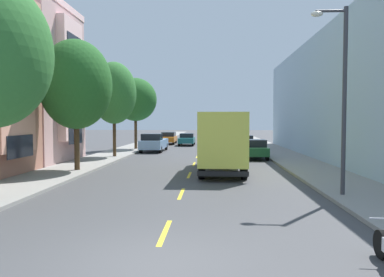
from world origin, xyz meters
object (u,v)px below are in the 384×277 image
at_px(parked_hatchback_forest, 255,149).
at_px(parked_suv_champagne, 237,136).
at_px(street_lamp, 340,87).
at_px(street_tree_third, 114,93).
at_px(moving_teal_sedan, 187,139).
at_px(parked_suv_white, 239,138).
at_px(parked_wagon_orange, 169,138).
at_px(delivery_box_truck, 222,139).
at_px(street_tree_second, 76,85).
at_px(parked_pickup_sky, 154,143).
at_px(parked_hatchback_black, 244,143).
at_px(street_tree_farthest, 135,100).

relative_size(parked_hatchback_forest, parked_suv_champagne, 0.83).
bearing_deg(parked_hatchback_forest, street_lamp, -83.87).
xyz_separation_m(street_tree_third, parked_hatchback_forest, (10.84, -0.06, -4.30)).
bearing_deg(parked_hatchback_forest, moving_teal_sedan, 112.27).
distance_m(street_tree_third, parked_hatchback_forest, 11.67).
bearing_deg(parked_suv_white, street_lamp, -86.66).
bearing_deg(parked_wagon_orange, delivery_box_truck, -76.28).
relative_size(street_tree_second, parked_wagon_orange, 1.54).
relative_size(parked_suv_white, parked_suv_champagne, 1.00).
height_order(parked_suv_white, parked_pickup_sky, parked_suv_white).
height_order(street_tree_second, moving_teal_sedan, street_tree_second).
relative_size(street_tree_second, delivery_box_truck, 0.91).
bearing_deg(street_tree_second, street_lamp, -26.75).
bearing_deg(parked_pickup_sky, parked_wagon_orange, 90.05).
bearing_deg(parked_pickup_sky, parked_suv_white, 43.80).
distance_m(street_lamp, parked_suv_champagne, 34.22).
bearing_deg(street_lamp, parked_suv_white, 93.34).
relative_size(street_tree_third, parked_hatchback_black, 1.82).
bearing_deg(street_tree_second, delivery_box_truck, 3.80).
distance_m(street_lamp, moving_teal_sedan, 30.47).
bearing_deg(parked_pickup_sky, parked_hatchback_forest, -35.36).
bearing_deg(street_lamp, street_tree_farthest, 119.38).
bearing_deg(parked_wagon_orange, street_lamp, -72.11).
distance_m(parked_wagon_orange, moving_teal_sedan, 3.58).
xyz_separation_m(street_lamp, parked_suv_white, (-1.66, 28.48, -3.16)).
bearing_deg(parked_suv_white, parked_suv_champagne, 88.54).
relative_size(street_tree_third, parked_suv_white, 1.51).
bearing_deg(moving_teal_sedan, parked_hatchback_black, -49.16).
height_order(street_tree_third, moving_teal_sedan, street_tree_third).
distance_m(parked_hatchback_forest, parked_suv_champagne, 20.01).
relative_size(parked_hatchback_black, moving_teal_sedan, 0.89).
distance_m(parked_hatchback_forest, moving_teal_sedan, 16.48).
bearing_deg(street_tree_third, street_tree_farthest, 90.00).
distance_m(street_tree_second, parked_hatchback_forest, 13.99).
distance_m(street_tree_second, moving_teal_sedan, 23.87).
xyz_separation_m(street_tree_second, street_tree_farthest, (0.00, 15.71, 0.09)).
xyz_separation_m(street_tree_farthest, delivery_box_truck, (8.20, -15.17, -3.12)).
distance_m(street_tree_second, street_tree_third, 7.86).
bearing_deg(parked_wagon_orange, street_tree_second, -94.65).
bearing_deg(street_tree_third, parked_hatchback_black, 36.83).
bearing_deg(street_tree_second, parked_wagon_orange, 85.35).
height_order(parked_wagon_orange, parked_hatchback_forest, same).
distance_m(street_tree_farthest, moving_teal_sedan, 9.66).
bearing_deg(street_tree_second, street_tree_farthest, 90.00).
xyz_separation_m(parked_hatchback_forest, moving_teal_sedan, (-6.24, 15.25, -0.01)).
bearing_deg(parked_suv_champagne, parked_hatchback_black, -90.31).
xyz_separation_m(street_lamp, delivery_box_truck, (-4.15, 6.77, -2.25)).
distance_m(street_tree_third, street_tree_farthest, 7.86).
xyz_separation_m(parked_hatchback_forest, parked_suv_champagne, (-0.01, 20.01, 0.23)).
bearing_deg(parked_suv_champagne, parked_pickup_sky, -122.35).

